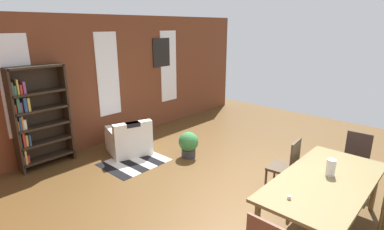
% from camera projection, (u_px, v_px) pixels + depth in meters
% --- Properties ---
extents(ground_plane, '(10.49, 10.49, 0.00)m').
position_uv_depth(ground_plane, '(264.00, 205.00, 4.57)').
color(ground_plane, brown).
extents(back_wall_brick, '(8.98, 0.12, 2.85)m').
position_uv_depth(back_wall_brick, '(107.00, 81.00, 6.80)').
color(back_wall_brick, brown).
rests_on(back_wall_brick, ground).
extents(window_pane_0, '(0.55, 0.02, 1.85)m').
position_uv_depth(window_pane_0, '(18.00, 87.00, 5.40)').
color(window_pane_0, white).
extents(window_pane_1, '(0.55, 0.02, 1.85)m').
position_uv_depth(window_pane_1, '(108.00, 75.00, 6.72)').
color(window_pane_1, white).
extents(window_pane_2, '(0.55, 0.02, 1.85)m').
position_uv_depth(window_pane_2, '(169.00, 66.00, 8.04)').
color(window_pane_2, white).
extents(dining_table, '(2.13, 1.01, 0.74)m').
position_uv_depth(dining_table, '(325.00, 184.00, 3.85)').
color(dining_table, brown).
rests_on(dining_table, ground).
extents(vase_on_table, '(0.12, 0.12, 0.22)m').
position_uv_depth(vase_on_table, '(331.00, 168.00, 3.91)').
color(vase_on_table, silver).
rests_on(vase_on_table, dining_table).
extents(tealight_candle_0, '(0.04, 0.04, 0.04)m').
position_uv_depth(tealight_candle_0, '(289.00, 197.00, 3.40)').
color(tealight_candle_0, silver).
rests_on(tealight_candle_0, dining_table).
extents(dining_chair_head_right, '(0.42, 0.42, 0.95)m').
position_uv_depth(dining_chair_head_right, '(355.00, 160.00, 4.92)').
color(dining_chair_head_right, '#312623').
rests_on(dining_chair_head_right, ground).
extents(dining_chair_far_right, '(0.44, 0.44, 0.95)m').
position_uv_depth(dining_chair_far_right, '(287.00, 166.00, 4.71)').
color(dining_chair_far_right, '#463829').
rests_on(dining_chair_far_right, ground).
extents(bookshelf_tall, '(1.00, 0.29, 1.93)m').
position_uv_depth(bookshelf_tall, '(37.00, 117.00, 5.59)').
color(bookshelf_tall, '#2D2319').
rests_on(bookshelf_tall, ground).
extents(armchair_white, '(1.00, 1.00, 0.75)m').
position_uv_depth(armchair_white, '(129.00, 140.00, 6.40)').
color(armchair_white, white).
rests_on(armchair_white, ground).
extents(potted_plant_by_shelf, '(0.41, 0.41, 0.54)m').
position_uv_depth(potted_plant_by_shelf, '(189.00, 144.00, 6.17)').
color(potted_plant_by_shelf, '#333338').
rests_on(potted_plant_by_shelf, ground).
extents(striped_rug, '(1.20, 0.97, 0.01)m').
position_uv_depth(striped_rug, '(134.00, 162.00, 6.01)').
color(striped_rug, black).
rests_on(striped_rug, ground).
extents(framed_picture, '(0.56, 0.03, 0.72)m').
position_uv_depth(framed_picture, '(161.00, 52.00, 7.75)').
color(framed_picture, black).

